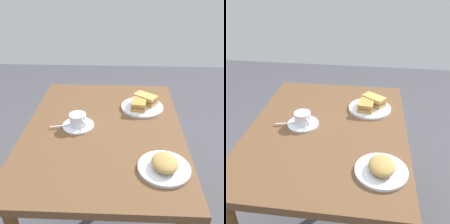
{
  "view_description": "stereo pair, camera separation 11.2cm",
  "coord_description": "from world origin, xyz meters",
  "views": [
    {
      "loc": [
        1.14,
        0.09,
        1.5
      ],
      "look_at": [
        -0.11,
        0.04,
        0.78
      ],
      "focal_mm": 42.08,
      "sensor_mm": 36.0,
      "label": 1
    },
    {
      "loc": [
        1.13,
        0.2,
        1.5
      ],
      "look_at": [
        -0.11,
        0.04,
        0.78
      ],
      "focal_mm": 42.08,
      "sensor_mm": 36.0,
      "label": 2
    }
  ],
  "objects": [
    {
      "name": "side_food_pile",
      "position": [
        0.3,
        0.27,
        0.79
      ],
      "size": [
        0.13,
        0.11,
        0.04
      ],
      "primitive_type": "ellipsoid",
      "color": "#AB8544",
      "rests_on": "side_plate"
    },
    {
      "name": "coffee_saucer",
      "position": [
        -0.01,
        -0.13,
        0.76
      ],
      "size": [
        0.16,
        0.16,
        0.01
      ],
      "primitive_type": "cylinder",
      "color": "white",
      "rests_on": "dining_table"
    },
    {
      "name": "coffee_cup",
      "position": [
        -0.01,
        -0.13,
        0.8
      ],
      "size": [
        0.1,
        0.09,
        0.06
      ],
      "color": "white",
      "rests_on": "coffee_saucer"
    },
    {
      "name": "sandwich_plate",
      "position": [
        -0.22,
        0.21,
        0.76
      ],
      "size": [
        0.24,
        0.24,
        0.01
      ],
      "primitive_type": "cylinder",
      "color": "white",
      "rests_on": "dining_table"
    },
    {
      "name": "dining_table",
      "position": [
        0.0,
        0.0,
        0.66
      ],
      "size": [
        1.07,
        0.81,
        0.75
      ],
      "color": "brown",
      "rests_on": "ground_plane"
    },
    {
      "name": "spoon",
      "position": [
        0.01,
        -0.21,
        0.77
      ],
      "size": [
        0.03,
        0.1,
        0.01
      ],
      "color": "silver",
      "rests_on": "coffee_saucer"
    },
    {
      "name": "sandwich_back",
      "position": [
        -0.26,
        0.23,
        0.79
      ],
      "size": [
        0.14,
        0.15,
        0.05
      ],
      "color": "tan",
      "rests_on": "sandwich_plate"
    },
    {
      "name": "ground_plane",
      "position": [
        0.0,
        0.0,
        0.0
      ],
      "size": [
        6.0,
        6.0,
        0.0
      ],
      "primitive_type": "plane",
      "color": "#4B4A50"
    },
    {
      "name": "side_plate",
      "position": [
        0.3,
        0.27,
        0.76
      ],
      "size": [
        0.22,
        0.22,
        0.01
      ],
      "primitive_type": "cylinder",
      "color": "silver",
      "rests_on": "dining_table"
    },
    {
      "name": "sandwich_front",
      "position": [
        -0.19,
        0.19,
        0.79
      ],
      "size": [
        0.12,
        0.1,
        0.05
      ],
      "color": "#B78A43",
      "rests_on": "sandwich_plate"
    }
  ]
}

